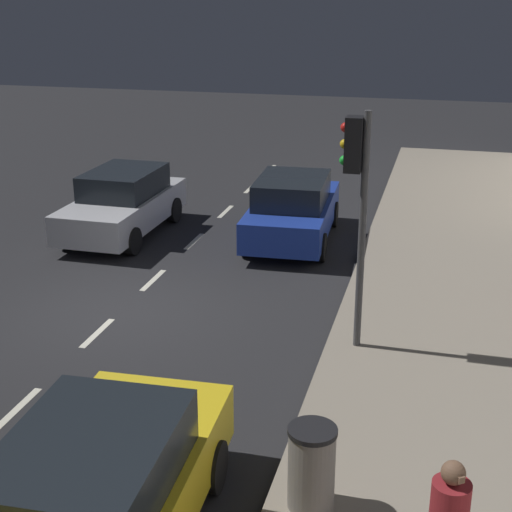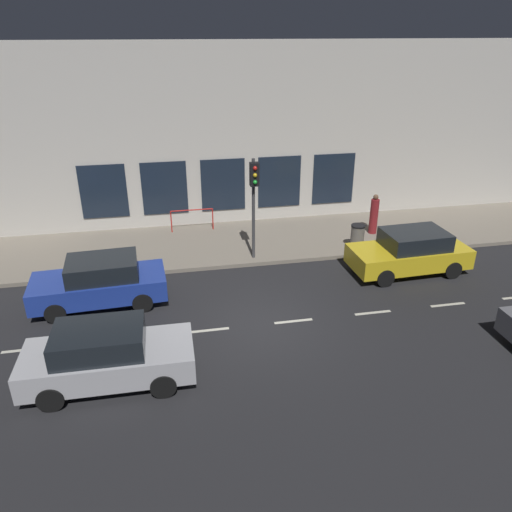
{
  "view_description": "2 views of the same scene",
  "coord_description": "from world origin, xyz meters",
  "px_view_note": "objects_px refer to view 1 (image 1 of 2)",
  "views": [
    {
      "loc": [
        5.7,
        -11.82,
        5.72
      ],
      "look_at": [
        2.53,
        0.35,
        1.2
      ],
      "focal_mm": 52.57,
      "sensor_mm": 36.0,
      "label": 1
    },
    {
      "loc": [
        -12.43,
        2.6,
        8.2
      ],
      "look_at": [
        1.39,
        -0.1,
        1.66
      ],
      "focal_mm": 34.59,
      "sensor_mm": 36.0,
      "label": 2
    }
  ],
  "objects_px": {
    "parked_car_2": "(98,496)",
    "trash_bin": "(312,467)",
    "parked_car_0": "(123,203)",
    "traffic_light": "(357,181)",
    "parked_car_1": "(293,209)"
  },
  "relations": [
    {
      "from": "parked_car_2",
      "to": "trash_bin",
      "type": "relative_size",
      "value": 4.3
    },
    {
      "from": "traffic_light",
      "to": "parked_car_2",
      "type": "height_order",
      "value": "traffic_light"
    },
    {
      "from": "parked_car_0",
      "to": "parked_car_2",
      "type": "xyz_separation_m",
      "value": [
        4.35,
        -10.35,
        0.0
      ]
    },
    {
      "from": "parked_car_1",
      "to": "trash_bin",
      "type": "height_order",
      "value": "parked_car_1"
    },
    {
      "from": "parked_car_0",
      "to": "trash_bin",
      "type": "relative_size",
      "value": 4.17
    },
    {
      "from": "parked_car_0",
      "to": "parked_car_1",
      "type": "bearing_deg",
      "value": -172.34
    },
    {
      "from": "parked_car_1",
      "to": "parked_car_2",
      "type": "height_order",
      "value": "same"
    },
    {
      "from": "traffic_light",
      "to": "parked_car_0",
      "type": "height_order",
      "value": "traffic_light"
    },
    {
      "from": "parked_car_2",
      "to": "trash_bin",
      "type": "xyz_separation_m",
      "value": [
        2.01,
        1.22,
        -0.13
      ]
    },
    {
      "from": "traffic_light",
      "to": "trash_bin",
      "type": "relative_size",
      "value": 3.82
    },
    {
      "from": "traffic_light",
      "to": "parked_car_1",
      "type": "xyz_separation_m",
      "value": [
        -2.12,
        5.44,
        -2.13
      ]
    },
    {
      "from": "parked_car_0",
      "to": "parked_car_2",
      "type": "height_order",
      "value": "same"
    },
    {
      "from": "parked_car_0",
      "to": "traffic_light",
      "type": "bearing_deg",
      "value": 142.12
    },
    {
      "from": "parked_car_0",
      "to": "parked_car_1",
      "type": "height_order",
      "value": "same"
    },
    {
      "from": "parked_car_1",
      "to": "trash_bin",
      "type": "relative_size",
      "value": 4.24
    }
  ]
}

